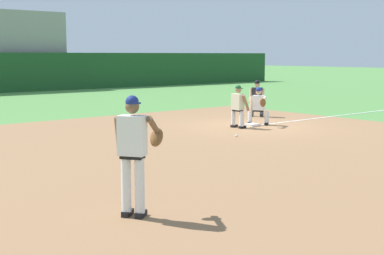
{
  "coord_description": "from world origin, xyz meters",
  "views": [
    {
      "loc": [
        -13.24,
        -12.84,
        2.45
      ],
      "look_at": [
        -6.25,
        -4.33,
        0.95
      ],
      "focal_mm": 50.0,
      "sensor_mm": 36.0,
      "label": 1
    }
  ],
  "objects_px": {
    "first_base_bag": "(252,125)",
    "pitcher": "(134,148)",
    "umpire": "(257,97)",
    "baseball": "(236,136)",
    "baserunner": "(238,105)",
    "first_baseman": "(259,104)"
  },
  "relations": [
    {
      "from": "first_base_bag",
      "to": "pitcher",
      "type": "xyz_separation_m",
      "value": [
        -8.89,
        -6.18,
        1.01
      ]
    },
    {
      "from": "pitcher",
      "to": "umpire",
      "type": "xyz_separation_m",
      "value": [
        11.15,
        8.13,
        -0.27
      ]
    },
    {
      "from": "baseball",
      "to": "baserunner",
      "type": "distance_m",
      "value": 2.14
    },
    {
      "from": "first_base_bag",
      "to": "baseball",
      "type": "height_order",
      "value": "first_base_bag"
    },
    {
      "from": "baseball",
      "to": "first_baseman",
      "type": "bearing_deg",
      "value": 30.62
    },
    {
      "from": "pitcher",
      "to": "baserunner",
      "type": "relative_size",
      "value": 1.27
    },
    {
      "from": "first_baseman",
      "to": "baserunner",
      "type": "height_order",
      "value": "baserunner"
    },
    {
      "from": "first_baseman",
      "to": "umpire",
      "type": "height_order",
      "value": "umpire"
    },
    {
      "from": "baseball",
      "to": "first_baseman",
      "type": "height_order",
      "value": "first_baseman"
    },
    {
      "from": "first_base_bag",
      "to": "first_baseman",
      "type": "height_order",
      "value": "first_baseman"
    },
    {
      "from": "baseball",
      "to": "baserunner",
      "type": "relative_size",
      "value": 0.05
    },
    {
      "from": "pitcher",
      "to": "baseball",
      "type": "bearing_deg",
      "value": 35.18
    },
    {
      "from": "pitcher",
      "to": "umpire",
      "type": "height_order",
      "value": "pitcher"
    },
    {
      "from": "pitcher",
      "to": "baserunner",
      "type": "xyz_separation_m",
      "value": [
        8.19,
        6.18,
        -0.27
      ]
    },
    {
      "from": "first_baseman",
      "to": "umpire",
      "type": "xyz_separation_m",
      "value": [
        1.85,
        1.86,
        0.06
      ]
    },
    {
      "from": "pitcher",
      "to": "baserunner",
      "type": "height_order",
      "value": "pitcher"
    },
    {
      "from": "baseball",
      "to": "pitcher",
      "type": "bearing_deg",
      "value": -144.82
    },
    {
      "from": "baseball",
      "to": "umpire",
      "type": "xyz_separation_m",
      "value": [
        4.39,
        3.36,
        0.76
      ]
    },
    {
      "from": "baseball",
      "to": "first_base_bag",
      "type": "bearing_deg",
      "value": 33.49
    },
    {
      "from": "first_baseman",
      "to": "baserunner",
      "type": "relative_size",
      "value": 0.92
    },
    {
      "from": "baserunner",
      "to": "umpire",
      "type": "relative_size",
      "value": 1.0
    },
    {
      "from": "first_baseman",
      "to": "baserunner",
      "type": "bearing_deg",
      "value": -175.1
    }
  ]
}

